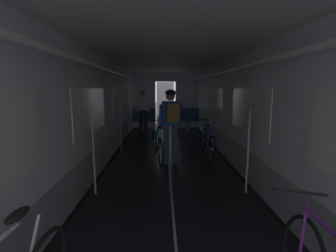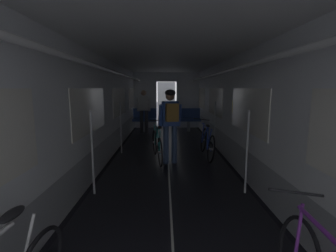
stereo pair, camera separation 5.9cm
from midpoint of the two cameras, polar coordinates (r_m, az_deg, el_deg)
train_car_shell at (r=5.34m, az=0.45°, el=8.32°), size 3.14×12.34×2.57m
bench_seat_far_left at (r=9.91m, az=-5.36°, el=1.99°), size 0.98×0.51×0.95m
bench_seat_far_right at (r=9.93m, az=5.05°, el=2.01°), size 0.98×0.51×0.95m
bicycle_blue at (r=6.27m, az=9.46°, el=-3.86°), size 0.44×1.69×0.95m
person_cyclist_aisle at (r=5.53m, az=0.88°, el=1.83°), size 0.56×0.44×1.73m
bicycle_teal_in_aisle at (r=5.91m, az=-2.29°, el=-4.49°), size 0.45×1.68×0.94m
person_standing_near_bench at (r=9.50m, az=-5.56°, el=4.16°), size 0.53×0.23×1.69m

